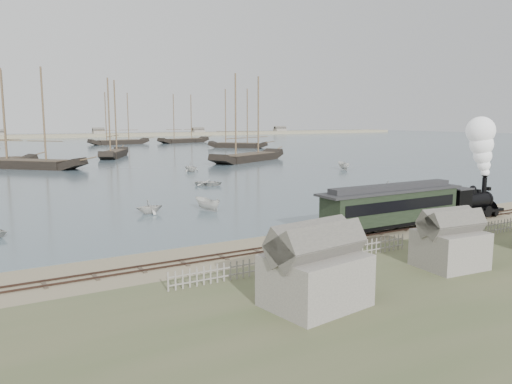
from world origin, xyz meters
TOP-DOWN VIEW (x-y plane):
  - ground at (0.00, 0.00)m, footprint 600.00×600.00m
  - harbor_water at (0.00, 170.00)m, footprint 600.00×336.00m
  - rail_track at (0.00, -2.00)m, footprint 120.00×1.80m
  - picket_fence_west at (-6.50, -7.00)m, footprint 19.00×0.10m
  - picket_fence_east at (12.50, -7.50)m, footprint 15.00×0.10m
  - shed_left at (-10.00, -13.00)m, footprint 5.00×4.00m
  - shed_mid at (2.00, -12.00)m, footprint 4.00×3.50m
  - far_spit at (0.00, 250.00)m, footprint 500.00×20.00m
  - locomotive at (18.92, -2.00)m, footprint 7.84×2.93m
  - passenger_coach at (6.72, -2.00)m, footprint 15.01×2.90m
  - beached_dinghy at (-0.49, 0.46)m, footprint 4.79×5.17m
  - rowboat_1 at (-9.21, 16.53)m, footprint 2.46×2.84m
  - rowboat_2 at (-3.20, 15.20)m, footprint 3.83×2.32m
  - rowboat_3 at (5.61, 33.59)m, footprint 4.79×5.04m
  - rowboat_4 at (23.20, 14.83)m, footprint 3.74×3.94m
  - rowboat_5 at (38.17, 41.44)m, footprint 4.27×2.67m
  - rowboat_7 at (11.00, 52.93)m, footprint 4.10×3.80m
  - schooner_2 at (-14.45, 75.47)m, footprint 20.92×21.13m
  - schooner_3 at (8.02, 95.93)m, footprint 12.59×19.09m
  - schooner_4 at (32.10, 68.14)m, footprint 24.80×16.59m
  - schooner_5 at (55.48, 116.79)m, footprint 17.19×18.15m
  - schooner_8 at (27.00, 160.75)m, footprint 24.13×9.11m
  - schooner_9 at (53.91, 160.70)m, footprint 24.40×12.14m

SIDE VIEW (x-z plane):
  - ground at x=0.00m, z-range 0.00..0.00m
  - picket_fence_west at x=-6.50m, z-range -0.60..0.60m
  - picket_fence_east at x=12.50m, z-range -0.60..0.60m
  - shed_left at x=-10.00m, z-range -2.05..2.05m
  - shed_mid at x=2.00m, z-range -1.80..1.80m
  - far_spit at x=0.00m, z-range -0.90..0.90m
  - harbor_water at x=0.00m, z-range 0.00..0.06m
  - rail_track at x=0.00m, z-range -0.04..0.12m
  - beached_dinghy at x=-0.49m, z-range 0.00..0.87m
  - rowboat_3 at x=5.61m, z-range 0.06..0.91m
  - rowboat_2 at x=-3.20m, z-range 0.06..1.45m
  - rowboat_1 at x=-9.21m, z-range 0.06..1.54m
  - rowboat_5 at x=38.17m, z-range 0.06..1.61m
  - rowboat_4 at x=23.20m, z-range 0.06..1.69m
  - rowboat_7 at x=11.00m, z-range 0.06..1.84m
  - passenger_coach at x=6.72m, z-range 0.47..4.12m
  - locomotive at x=18.92m, z-range -0.38..9.38m
  - schooner_2 at x=-14.45m, z-range 0.06..20.06m
  - schooner_3 at x=8.02m, z-range 0.06..20.06m
  - schooner_4 at x=32.10m, z-range 0.06..20.06m
  - schooner_5 at x=55.48m, z-range 0.06..20.06m
  - schooner_8 at x=27.00m, z-range 0.06..20.06m
  - schooner_9 at x=53.91m, z-range 0.06..20.06m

